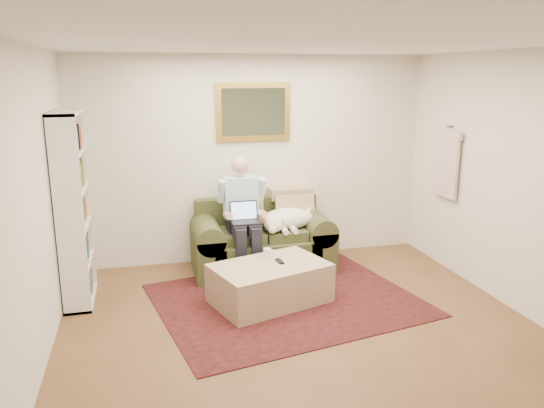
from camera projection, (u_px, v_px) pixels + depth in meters
name	position (u px, v px, depth m)	size (l,w,h in m)	color
room_shell	(304.00, 196.00, 4.71)	(4.51, 5.00, 2.61)	brown
rug	(287.00, 300.00, 5.67)	(2.65, 2.12, 0.01)	black
sofa	(262.00, 246.00, 6.54)	(1.69, 0.86, 1.01)	#404726
seated_man	(244.00, 218.00, 6.24)	(0.56, 0.79, 1.42)	#8CC7D8
laptop	(245.00, 217.00, 6.17)	(0.33, 0.26, 0.24)	black
sleeping_dog	(287.00, 219.00, 6.45)	(0.69, 0.44, 0.26)	white
ottoman	(270.00, 283.00, 5.58)	(1.16, 0.74, 0.42)	#D0B08B
coffee_mug	(267.00, 253.00, 5.73)	(0.08, 0.08, 0.10)	white
tv_remote	(280.00, 261.00, 5.60)	(0.05, 0.15, 0.02)	black
bookshelf	(73.00, 209.00, 5.47)	(0.28, 0.80, 2.00)	white
wall_mirror	(253.00, 112.00, 6.57)	(0.94, 0.04, 0.72)	gold
hanging_shirt	(446.00, 160.00, 6.39)	(0.06, 0.52, 0.90)	beige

